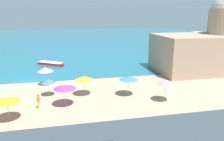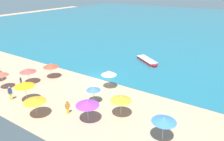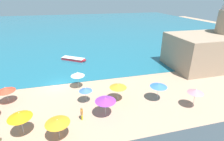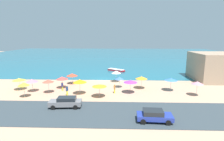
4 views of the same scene
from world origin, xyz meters
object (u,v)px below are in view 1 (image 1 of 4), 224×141
(beach_umbrella_13, at_px, (7,100))
(harbor_fortress, at_px, (210,45))
(beach_umbrella_3, at_px, (84,78))
(beach_umbrella_12, at_px, (49,81))
(beach_umbrella_9, at_px, (65,87))
(beach_umbrella_7, at_px, (45,70))
(skiff_nearshore, at_px, (51,63))
(bather_1, at_px, (38,100))
(beach_umbrella_2, at_px, (128,78))
(beach_umbrella_1, at_px, (166,82))

(beach_umbrella_13, relative_size, harbor_fortress, 0.16)
(beach_umbrella_3, distance_m, beach_umbrella_12, 4.32)
(beach_umbrella_3, height_order, beach_umbrella_9, beach_umbrella_3)
(beach_umbrella_3, relative_size, beach_umbrella_7, 0.95)
(beach_umbrella_3, relative_size, skiff_nearshore, 0.48)
(beach_umbrella_12, xyz_separation_m, skiff_nearshore, (-0.80, 16.95, -1.57))
(beach_umbrella_7, distance_m, bather_1, 7.96)
(beach_umbrella_2, height_order, beach_umbrella_12, beach_umbrella_2)
(beach_umbrella_3, relative_size, beach_umbrella_9, 1.03)
(beach_umbrella_12, bearing_deg, harbor_fortress, 14.75)
(beach_umbrella_7, height_order, bather_1, beach_umbrella_7)
(beach_umbrella_7, height_order, harbor_fortress, harbor_fortress)
(beach_umbrella_9, distance_m, skiff_nearshore, 20.66)
(beach_umbrella_3, relative_size, beach_umbrella_13, 1.04)
(beach_umbrella_1, xyz_separation_m, beach_umbrella_3, (-8.90, 3.94, -0.11))
(skiff_nearshore, bearing_deg, beach_umbrella_9, -82.40)
(beach_umbrella_2, relative_size, harbor_fortress, 0.16)
(beach_umbrella_7, bearing_deg, beach_umbrella_12, -80.99)
(beach_umbrella_12, distance_m, harbor_fortress, 27.84)
(beach_umbrella_2, xyz_separation_m, beach_umbrella_9, (-7.61, -1.53, -0.05))
(skiff_nearshore, bearing_deg, beach_umbrella_1, -57.10)
(beach_umbrella_3, xyz_separation_m, bather_1, (-5.16, -2.88, -1.30))
(beach_umbrella_9, bearing_deg, beach_umbrella_3, 49.81)
(beach_umbrella_1, xyz_separation_m, beach_umbrella_2, (-3.62, 2.70, -0.11))
(bather_1, bearing_deg, beach_umbrella_3, 29.16)
(beach_umbrella_9, height_order, bather_1, beach_umbrella_9)
(beach_umbrella_13, distance_m, harbor_fortress, 32.90)
(beach_umbrella_1, relative_size, beach_umbrella_2, 1.06)
(beach_umbrella_3, distance_m, bather_1, 6.04)
(beach_umbrella_7, height_order, beach_umbrella_12, beach_umbrella_7)
(skiff_nearshore, bearing_deg, beach_umbrella_7, -89.46)
(beach_umbrella_13, bearing_deg, beach_umbrella_7, 75.05)
(beach_umbrella_3, height_order, bather_1, beach_umbrella_3)
(beach_umbrella_2, xyz_separation_m, skiff_nearshore, (-10.33, 18.87, -1.89))
(beach_umbrella_3, bearing_deg, skiff_nearshore, 106.01)
(beach_umbrella_1, relative_size, beach_umbrella_13, 1.09)
(beach_umbrella_3, xyz_separation_m, beach_umbrella_12, (-4.26, 0.68, -0.31))
(beach_umbrella_13, distance_m, skiff_nearshore, 22.97)
(beach_umbrella_1, bearing_deg, beach_umbrella_13, -175.86)
(harbor_fortress, bearing_deg, beach_umbrella_13, -156.90)
(skiff_nearshore, bearing_deg, beach_umbrella_3, -73.99)
(beach_umbrella_1, distance_m, bather_1, 14.16)
(beach_umbrella_2, relative_size, beach_umbrella_9, 1.02)
(beach_umbrella_2, xyz_separation_m, bather_1, (-10.43, -1.64, -1.31))
(beach_umbrella_12, relative_size, bather_1, 1.33)
(beach_umbrella_9, bearing_deg, bather_1, -177.79)
(beach_umbrella_12, bearing_deg, beach_umbrella_1, -19.33)
(beach_umbrella_3, bearing_deg, beach_umbrella_2, -13.23)
(bather_1, bearing_deg, beach_umbrella_7, 88.43)
(beach_umbrella_2, xyz_separation_m, harbor_fortress, (17.26, 8.97, 2.35))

